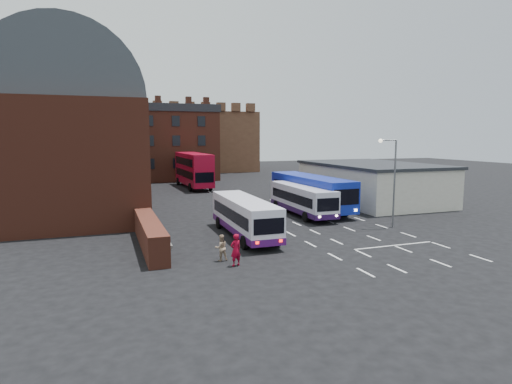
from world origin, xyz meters
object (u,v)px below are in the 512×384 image
object	(u,v)px
bus_white_outbound	(244,214)
street_lamp	(392,174)
bus_blue	(311,190)
pedestrian_beige	(221,248)
pedestrian_red	(236,250)
bus_white_inbound	(302,198)
bus_red_double	(194,170)

from	to	relation	value
bus_white_outbound	street_lamp	size ratio (longest dim) A/B	1.43
bus_blue	pedestrian_beige	distance (m)	18.54
pedestrian_red	pedestrian_beige	distance (m)	1.34
bus_white_outbound	bus_white_inbound	xyz separation A→B (m)	(7.57, 6.18, -0.01)
street_lamp	bus_white_inbound	bearing A→B (deg)	120.47
bus_red_double	pedestrian_beige	xyz separation A→B (m)	(-5.68, -35.67, -1.79)
bus_blue	street_lamp	bearing A→B (deg)	102.48
bus_white_outbound	street_lamp	xyz separation A→B (m)	(11.80, -1.01, 2.61)
bus_white_outbound	pedestrian_beige	xyz separation A→B (m)	(-3.20, -5.39, -0.83)
street_lamp	bus_red_double	bearing A→B (deg)	106.60
bus_blue	pedestrian_beige	size ratio (longest dim) A/B	8.03
bus_white_inbound	bus_red_double	world-z (taller)	bus_red_double
bus_white_inbound	pedestrian_beige	xyz separation A→B (m)	(-10.77, -11.57, -0.82)
bus_blue	pedestrian_beige	bearing A→B (deg)	44.86
bus_blue	street_lamp	world-z (taller)	street_lamp
bus_white_inbound	street_lamp	xyz separation A→B (m)	(4.23, -7.20, 2.62)
pedestrian_red	pedestrian_beige	world-z (taller)	pedestrian_red
pedestrian_red	bus_red_double	bearing A→B (deg)	-116.44
bus_blue	bus_white_inbound	bearing A→B (deg)	44.27
bus_white_outbound	bus_red_double	size ratio (longest dim) A/B	0.82
bus_blue	bus_red_double	size ratio (longest dim) A/B	1.02
bus_red_double	pedestrian_beige	size ratio (longest dim) A/B	7.87
pedestrian_red	pedestrian_beige	xyz separation A→B (m)	(-0.50, 1.24, -0.14)
bus_red_double	street_lamp	bearing A→B (deg)	104.93
bus_red_double	street_lamp	size ratio (longest dim) A/B	1.74
bus_white_outbound	bus_red_double	xyz separation A→B (m)	(2.48, 30.28, 0.96)
bus_white_outbound	pedestrian_red	world-z (taller)	bus_white_outbound
street_lamp	pedestrian_red	bearing A→B (deg)	-158.84
street_lamp	pedestrian_beige	xyz separation A→B (m)	(-15.01, -4.38, -3.44)
bus_white_outbound	bus_white_inbound	distance (m)	9.77
pedestrian_beige	street_lamp	bearing A→B (deg)	-166.69
bus_white_outbound	bus_blue	size ratio (longest dim) A/B	0.81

